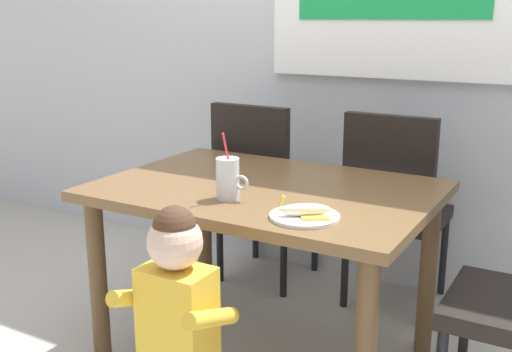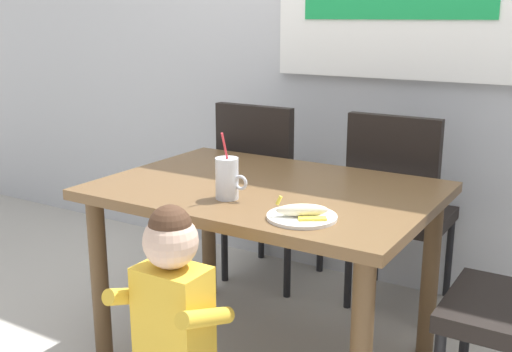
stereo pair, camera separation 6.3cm
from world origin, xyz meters
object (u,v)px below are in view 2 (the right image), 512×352
(dining_chair_right, at_px, (398,201))
(milk_cup, at_px, (227,181))
(dining_table, at_px, (267,212))
(peeled_banana, at_px, (303,211))
(toddler_standing, at_px, (173,302))
(snack_plate, at_px, (302,217))
(dining_chair_left, at_px, (266,184))

(dining_chair_right, distance_m, milk_cup, 1.02)
(dining_table, distance_m, peeled_banana, 0.45)
(dining_chair_right, relative_size, toddler_standing, 1.15)
(snack_plate, bearing_deg, peeled_banana, -50.74)
(milk_cup, distance_m, peeled_banana, 0.35)
(dining_chair_left, distance_m, milk_cup, 0.98)
(dining_table, bearing_deg, milk_cup, -98.75)
(dining_table, height_order, dining_chair_right, dining_chair_right)
(dining_chair_right, bearing_deg, peeled_banana, 90.48)
(dining_table, relative_size, milk_cup, 5.12)
(toddler_standing, bearing_deg, dining_chair_right, 79.05)
(dining_chair_right, height_order, snack_plate, dining_chair_right)
(peeled_banana, bearing_deg, dining_chair_left, 126.39)
(dining_table, bearing_deg, snack_plate, -43.63)
(milk_cup, bearing_deg, dining_chair_right, 70.16)
(dining_chair_left, xyz_separation_m, dining_chair_right, (0.69, 0.05, 0.00))
(dining_chair_left, xyz_separation_m, toddler_standing, (0.43, -1.29, -0.02))
(toddler_standing, bearing_deg, dining_chair_left, 108.40)
(dining_chair_left, relative_size, dining_chair_right, 1.00)
(peeled_banana, bearing_deg, snack_plate, 129.26)
(dining_chair_left, xyz_separation_m, milk_cup, (0.35, -0.87, 0.27))
(dining_table, xyz_separation_m, toddler_standing, (0.04, -0.64, -0.11))
(milk_cup, distance_m, snack_plate, 0.34)
(milk_cup, bearing_deg, dining_chair_left, 112.13)
(peeled_banana, bearing_deg, toddler_standing, -127.81)
(dining_chair_right, height_order, peeled_banana, dining_chair_right)
(dining_table, relative_size, snack_plate, 5.53)
(dining_table, xyz_separation_m, peeled_banana, (0.31, -0.29, 0.14))
(dining_chair_right, distance_m, toddler_standing, 1.36)
(dining_chair_right, xyz_separation_m, toddler_standing, (-0.26, -1.34, -0.02))
(dining_chair_left, xyz_separation_m, peeled_banana, (0.70, -0.94, 0.23))
(dining_chair_right, relative_size, snack_plate, 4.17)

